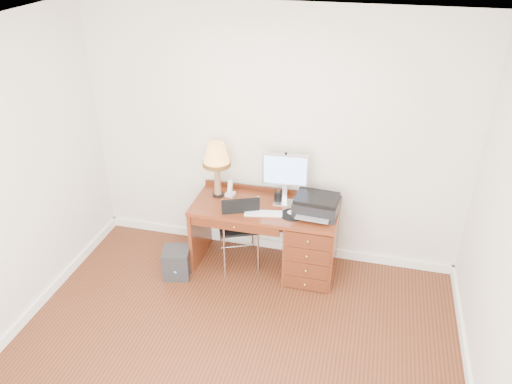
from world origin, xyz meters
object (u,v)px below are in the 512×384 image
(monitor, at_px, (285,173))
(leg_lamp, at_px, (217,158))
(phone, at_px, (230,191))
(equipment_box, at_px, (177,262))
(desk, at_px, (295,237))
(chair, at_px, (237,222))
(printer, at_px, (316,205))

(monitor, relative_size, leg_lamp, 0.90)
(leg_lamp, xyz_separation_m, phone, (0.13, 0.02, -0.39))
(phone, height_order, equipment_box, phone)
(desk, relative_size, leg_lamp, 2.49)
(desk, xyz_separation_m, equipment_box, (-1.19, -0.39, -0.26))
(monitor, distance_m, chair, 0.74)
(monitor, distance_m, leg_lamp, 0.72)
(printer, bearing_deg, monitor, 161.02)
(printer, distance_m, chair, 0.87)
(printer, bearing_deg, phone, 175.92)
(chair, bearing_deg, leg_lamp, 123.19)
(phone, bearing_deg, monitor, 12.41)
(monitor, relative_size, printer, 1.19)
(phone, relative_size, chair, 0.20)
(monitor, xyz_separation_m, chair, (-0.46, -0.20, -0.54))
(leg_lamp, xyz_separation_m, equipment_box, (-0.32, -0.49, -1.03))
(leg_lamp, distance_m, phone, 0.41)
(leg_lamp, distance_m, chair, 0.71)
(monitor, xyz_separation_m, leg_lamp, (-0.71, -0.04, 0.10))
(chair, bearing_deg, monitor, 0.35)
(chair, bearing_deg, equipment_box, -174.00)
(printer, bearing_deg, equipment_box, -160.86)
(chair, distance_m, equipment_box, 0.77)
(equipment_box, bearing_deg, monitor, 12.90)
(chair, relative_size, equipment_box, 2.87)
(monitor, xyz_separation_m, printer, (0.35, -0.15, -0.25))
(desk, bearing_deg, monitor, 137.66)
(desk, height_order, equipment_box, desk)
(phone, distance_m, equipment_box, 0.94)
(desk, relative_size, equipment_box, 4.76)
(printer, distance_m, leg_lamp, 1.12)
(equipment_box, bearing_deg, phone, 34.22)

